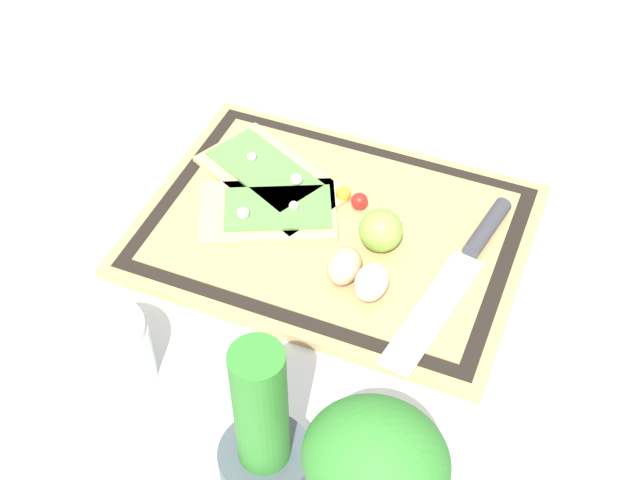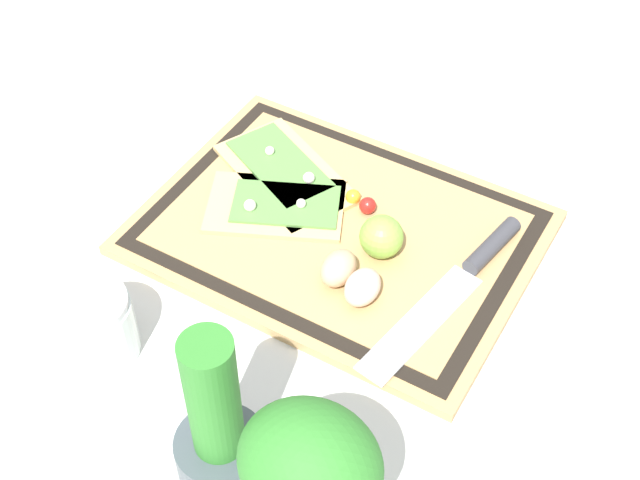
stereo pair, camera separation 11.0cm
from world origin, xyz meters
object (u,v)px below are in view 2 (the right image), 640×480
at_px(egg_pink, 362,287).
at_px(lime, 381,237).
at_px(pizza_slice_far, 278,206).
at_px(egg_brown, 339,268).
at_px(knife, 469,270).
at_px(pizza_slice_near, 285,171).
at_px(cherry_tomato_yellow, 353,197).
at_px(herb_pot, 219,433).
at_px(sauce_jar, 95,329).
at_px(cherry_tomato_red, 368,206).

relative_size(egg_pink, lime, 0.99).
height_order(pizza_slice_far, egg_brown, egg_brown).
xyz_separation_m(pizza_slice_far, lime, (-0.15, 0.00, 0.02)).
xyz_separation_m(egg_brown, egg_pink, (-0.04, 0.01, 0.00)).
height_order(knife, egg_brown, egg_brown).
relative_size(pizza_slice_near, cherry_tomato_yellow, 11.50).
xyz_separation_m(knife, lime, (0.11, 0.02, 0.02)).
bearing_deg(knife, cherry_tomato_yellow, -11.89).
xyz_separation_m(pizza_slice_far, cherry_tomato_yellow, (-0.08, -0.06, 0.00)).
bearing_deg(herb_pot, egg_brown, -85.42).
distance_m(lime, cherry_tomato_yellow, 0.10).
height_order(pizza_slice_near, pizza_slice_far, same).
height_order(pizza_slice_near, sauce_jar, sauce_jar).
bearing_deg(cherry_tomato_yellow, herb_pot, 100.08).
bearing_deg(cherry_tomato_yellow, pizza_slice_near, -0.58).
xyz_separation_m(pizza_slice_far, knife, (-0.26, -0.02, 0.00)).
relative_size(egg_brown, sauce_jar, 0.59).
xyz_separation_m(egg_pink, lime, (0.02, -0.08, 0.01)).
height_order(pizza_slice_near, egg_pink, egg_pink).
bearing_deg(knife, lime, 11.12).
xyz_separation_m(pizza_slice_far, egg_pink, (-0.17, 0.08, 0.01)).
bearing_deg(sauce_jar, cherry_tomato_red, -116.09).
relative_size(egg_pink, herb_pot, 0.25).
relative_size(pizza_slice_near, cherry_tomato_red, 10.35).
bearing_deg(lime, cherry_tomato_yellow, -39.70).
bearing_deg(pizza_slice_far, egg_pink, 155.19).
bearing_deg(cherry_tomato_red, herb_pot, 96.74).
height_order(pizza_slice_far, knife, pizza_slice_far).
height_order(egg_brown, lime, lime).
height_order(egg_pink, lime, lime).
relative_size(pizza_slice_near, knife, 0.77).
bearing_deg(pizza_slice_near, lime, 161.10).
bearing_deg(lime, egg_brown, 70.55).
bearing_deg(cherry_tomato_yellow, lime, 140.30).
bearing_deg(herb_pot, knife, -107.02).
xyz_separation_m(egg_brown, sauce_jar, (0.19, 0.22, 0.00)).
bearing_deg(egg_pink, herb_pot, 86.36).
bearing_deg(egg_pink, sauce_jar, 42.11).
height_order(pizza_slice_far, cherry_tomato_yellow, pizza_slice_far).
distance_m(egg_pink, lime, 0.08).
distance_m(knife, egg_pink, 0.14).
bearing_deg(lime, herb_pot, 89.83).
relative_size(egg_brown, lime, 0.99).
distance_m(pizza_slice_near, egg_brown, 0.20).
distance_m(pizza_slice_near, lime, 0.19).
bearing_deg(egg_brown, cherry_tomato_yellow, -68.58).
xyz_separation_m(cherry_tomato_yellow, sauce_jar, (0.14, 0.35, 0.01)).
relative_size(egg_brown, egg_pink, 1.00).
relative_size(pizza_slice_far, egg_brown, 3.81).
height_order(pizza_slice_near, herb_pot, herb_pot).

